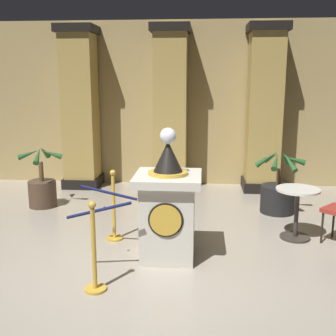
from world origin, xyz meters
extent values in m
plane|color=#9E9384|center=(0.00, 0.00, 0.00)|extent=(10.29, 10.29, 0.00)
cube|color=tan|center=(0.00, 4.37, 1.71)|extent=(10.29, 0.16, 3.41)
cube|color=beige|center=(0.23, 0.44, 0.49)|extent=(0.66, 0.66, 0.99)
cube|color=beige|center=(0.23, 0.44, 1.04)|extent=(0.82, 0.82, 0.10)
cylinder|color=gold|center=(0.23, 0.10, 0.61)|extent=(0.38, 0.03, 0.38)
cylinder|color=black|center=(0.23, 0.11, 0.61)|extent=(0.42, 0.01, 0.42)
cylinder|color=gold|center=(0.23, 0.44, 1.11)|extent=(0.49, 0.49, 0.04)
cone|color=black|center=(0.23, 0.44, 1.32)|extent=(0.36, 0.36, 0.38)
cylinder|color=gold|center=(0.23, 0.44, 1.49)|extent=(0.03, 0.03, 0.05)
sphere|color=silver|center=(0.23, 0.44, 1.57)|extent=(0.20, 0.20, 0.20)
cylinder|color=gold|center=(-0.58, 0.98, 0.01)|extent=(0.24, 0.24, 0.03)
cylinder|color=gold|center=(-0.58, 0.98, 0.47)|extent=(0.05, 0.05, 0.94)
sphere|color=gold|center=(-0.58, 0.98, 0.98)|extent=(0.08, 0.08, 0.08)
cylinder|color=gold|center=(-0.48, -0.49, 0.01)|extent=(0.24, 0.24, 0.03)
cylinder|color=gold|center=(-0.48, -0.49, 0.46)|extent=(0.05, 0.05, 0.93)
sphere|color=gold|center=(-0.48, -0.49, 0.97)|extent=(0.08, 0.08, 0.08)
cylinder|color=#141947|center=(-0.55, 0.61, 0.79)|extent=(0.74, 0.09, 0.21)
cylinder|color=#141947|center=(-0.50, -0.12, 0.79)|extent=(0.74, 0.09, 0.21)
sphere|color=#141947|center=(-0.53, 0.24, 0.70)|extent=(0.04, 0.04, 0.04)
cube|color=black|center=(-1.86, 3.91, 0.10)|extent=(0.73, 0.73, 0.20)
cube|color=tan|center=(-1.86, 3.91, 1.64)|extent=(0.64, 0.64, 3.27)
cube|color=black|center=(-1.86, 3.91, 3.19)|extent=(0.77, 0.77, 0.16)
cube|color=black|center=(1.86, 3.91, 0.10)|extent=(0.74, 0.74, 0.20)
cube|color=tan|center=(1.86, 3.91, 1.64)|extent=(0.65, 0.65, 3.27)
cube|color=black|center=(1.86, 3.91, 3.19)|extent=(0.78, 0.78, 0.16)
cube|color=black|center=(0.00, 3.91, 0.10)|extent=(0.74, 0.74, 0.20)
cube|color=tan|center=(0.00, 3.91, 1.64)|extent=(0.65, 0.65, 3.27)
cube|color=black|center=(0.00, 3.91, 3.19)|extent=(0.78, 0.78, 0.16)
cylinder|color=#4C3828|center=(-2.18, 2.42, 0.23)|extent=(0.49, 0.49, 0.46)
cylinder|color=brown|center=(-2.18, 2.42, 0.64)|extent=(0.08, 0.08, 0.35)
cone|color=#265928|center=(-1.99, 2.44, 0.96)|extent=(0.40, 0.15, 0.22)
cone|color=#265928|center=(-2.17, 2.61, 0.96)|extent=(0.11, 0.37, 0.29)
cone|color=#265928|center=(-2.36, 2.39, 0.96)|extent=(0.40, 0.17, 0.23)
cone|color=#265928|center=(-2.14, 2.23, 0.96)|extent=(0.15, 0.37, 0.30)
cylinder|color=black|center=(1.94, 2.42, 0.23)|extent=(0.58, 0.58, 0.46)
cylinder|color=brown|center=(1.94, 2.42, 0.61)|extent=(0.08, 0.08, 0.30)
cone|color=#265928|center=(2.15, 2.42, 0.93)|extent=(0.43, 0.11, 0.21)
cone|color=#265928|center=(2.07, 2.59, 0.93)|extent=(0.28, 0.39, 0.34)
cone|color=#265928|center=(1.83, 2.59, 0.93)|extent=(0.27, 0.41, 0.30)
cone|color=#265928|center=(1.74, 2.46, 0.93)|extent=(0.40, 0.17, 0.34)
cone|color=#265928|center=(1.85, 2.23, 0.93)|extent=(0.24, 0.41, 0.31)
cone|color=#265928|center=(2.06, 2.24, 0.93)|extent=(0.28, 0.37, 0.37)
cylinder|color=#332D28|center=(2.00, 1.23, 0.01)|extent=(0.43, 0.43, 0.03)
cylinder|color=#332D28|center=(2.00, 1.23, 0.36)|extent=(0.06, 0.06, 0.72)
cylinder|color=silver|center=(2.00, 1.23, 0.72)|extent=(0.61, 0.61, 0.03)
cylinder|color=black|center=(2.54, 1.31, 0.23)|extent=(0.03, 0.03, 0.45)
cylinder|color=black|center=(2.32, 1.07, 0.23)|extent=(0.03, 0.03, 0.45)
camera|label=1|loc=(0.65, -4.57, 2.26)|focal=44.77mm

